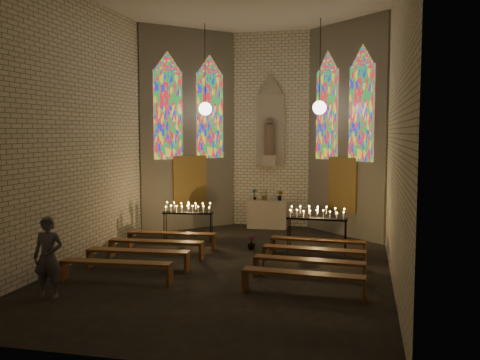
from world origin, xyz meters
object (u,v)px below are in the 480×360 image
aisle_flower_pot (251,243)px  votive_stand_left (188,210)px  votive_stand_right (317,215)px  visitor (48,257)px  altar (268,214)px

aisle_flower_pot → votive_stand_left: (-2.18, 0.69, 0.78)m
votive_stand_left → votive_stand_right: size_ratio=0.93×
votive_stand_left → visitor: (-0.98, -6.09, -0.14)m
aisle_flower_pot → votive_stand_left: bearing=162.4°
altar → visitor: visitor is taller
votive_stand_left → votive_stand_right: 4.13m
altar → votive_stand_right: size_ratio=0.81×
aisle_flower_pot → votive_stand_left: votive_stand_left is taller
aisle_flower_pot → votive_stand_right: (1.90, 0.00, 0.87)m
altar → visitor: size_ratio=0.83×
altar → aisle_flower_pot: size_ratio=3.45×
votive_stand_right → visitor: visitor is taller
altar → votive_stand_right: 4.16m
altar → votive_stand_right: bearing=-60.1°
altar → votive_stand_right: votive_stand_right is taller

